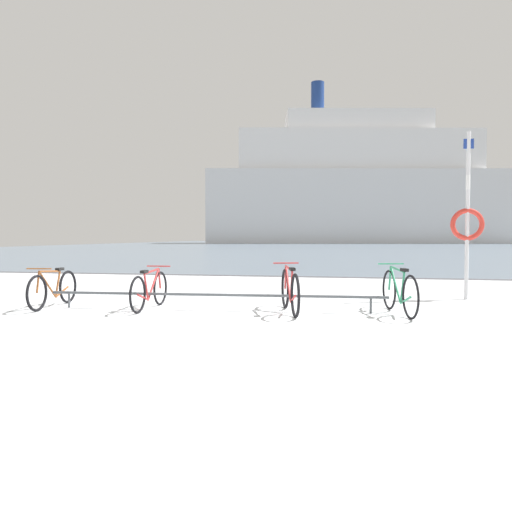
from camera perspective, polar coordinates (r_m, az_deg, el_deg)
ground at (r=59.78m, az=9.58°, el=1.00°), size 80.00×132.00×0.08m
bike_rack at (r=8.76m, az=-4.91°, el=-4.55°), size 6.05×0.42×0.31m
bicycle_0 at (r=9.88m, az=-22.45°, el=-3.52°), size 0.46×1.74×0.76m
bicycle_1 at (r=9.10m, az=-12.22°, el=-3.87°), size 0.46×1.70×0.76m
bicycle_2 at (r=8.49m, az=3.95°, el=-4.03°), size 0.62×1.75×0.84m
bicycle_3 at (r=8.68m, az=16.25°, el=-3.98°), size 0.56×1.74×0.84m
rescue_post at (r=11.10m, az=23.30°, el=3.94°), size 0.67×0.10×3.47m
ferry_ship at (r=92.09m, az=12.08°, el=7.53°), size 57.74×23.57×29.01m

